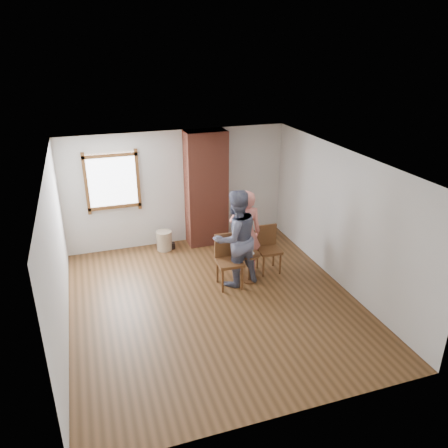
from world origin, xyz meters
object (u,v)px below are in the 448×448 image
(stoneware_crock, at_px, (164,240))
(dining_chair_left, at_px, (228,257))
(dining_chair_right, at_px, (268,246))
(side_table, at_px, (250,263))
(person_pink, at_px, (245,233))
(man, at_px, (236,238))

(stoneware_crock, relative_size, dining_chair_left, 0.44)
(dining_chair_right, bearing_deg, side_table, -145.79)
(stoneware_crock, distance_m, person_pink, 2.14)
(stoneware_crock, relative_size, person_pink, 0.25)
(dining_chair_right, bearing_deg, man, -157.79)
(dining_chair_right, bearing_deg, stoneware_crock, 141.44)
(dining_chair_left, xyz_separation_m, man, (0.14, 0.00, 0.38))
(man, bearing_deg, stoneware_crock, -73.55)
(dining_chair_right, distance_m, person_pink, 0.59)
(man, distance_m, person_pink, 0.46)
(dining_chair_left, distance_m, side_table, 0.45)
(stoneware_crock, bearing_deg, dining_chair_right, -40.81)
(stoneware_crock, distance_m, man, 2.25)
(dining_chair_left, height_order, dining_chair_right, dining_chair_left)
(dining_chair_left, height_order, person_pink, person_pink)
(man, height_order, person_pink, man)
(dining_chair_left, distance_m, dining_chair_right, 0.99)
(stoneware_crock, bearing_deg, dining_chair_left, -64.72)
(stoneware_crock, height_order, side_table, side_table)
(side_table, height_order, man, man)
(man, xyz_separation_m, person_pink, (0.32, 0.33, -0.07))
(stoneware_crock, bearing_deg, person_pink, -48.85)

